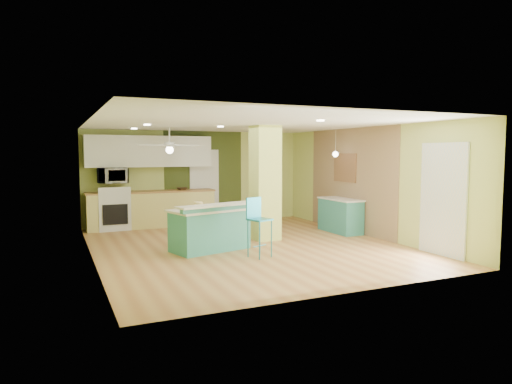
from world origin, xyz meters
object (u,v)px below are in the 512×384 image
Objects in this scene: peninsula at (210,228)px; fruit_bowl at (182,189)px; bar_stool at (257,217)px; side_counter at (340,215)px; canister at (198,206)px.

peninsula is 6.73× the size of fruit_bowl.
bar_stool is 3.32m from side_counter.
bar_stool is 1.20m from canister.
side_counter is 4.62× the size of fruit_bowl.
bar_stool reaches higher than peninsula.
bar_stool is 4.14m from fruit_bowl.
peninsula is 0.54m from canister.
peninsula reaches higher than side_counter.
peninsula is at bearing 105.05° from bar_stool.
fruit_bowl reaches higher than side_counter.
peninsula is at bearing -95.39° from fruit_bowl.
canister is (-0.26, -0.08, 0.46)m from peninsula.
canister is at bearing -168.66° from side_counter.
canister is at bearing -99.70° from fruit_bowl.
canister is (-0.87, 0.80, 0.17)m from bar_stool.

